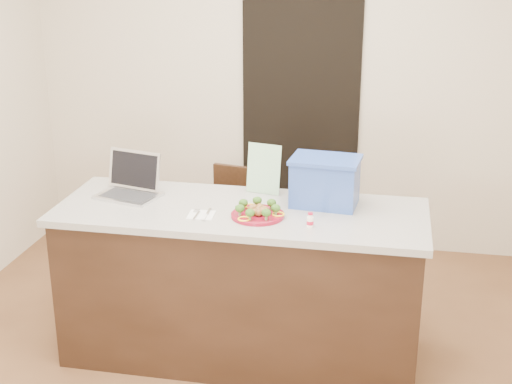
% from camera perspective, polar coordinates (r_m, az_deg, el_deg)
% --- Properties ---
extents(ground, '(4.00, 4.00, 0.00)m').
position_cam_1_polar(ground, '(4.16, -1.92, -14.50)').
color(ground, brown).
rests_on(ground, ground).
extents(room_shell, '(4.00, 4.00, 4.00)m').
position_cam_1_polar(room_shell, '(3.52, -2.21, 7.90)').
color(room_shell, white).
rests_on(room_shell, ground).
extents(doorway, '(0.90, 0.02, 2.00)m').
position_cam_1_polar(doorway, '(5.55, 3.56, 5.61)').
color(doorway, black).
rests_on(doorway, ground).
extents(island, '(2.06, 0.76, 0.92)m').
position_cam_1_polar(island, '(4.14, -1.21, -7.29)').
color(island, black).
rests_on(island, ground).
extents(plate, '(0.29, 0.29, 0.02)m').
position_cam_1_polar(plate, '(3.84, 0.14, -1.83)').
color(plate, maroon).
rests_on(plate, island).
extents(meatballs, '(0.12, 0.12, 0.04)m').
position_cam_1_polar(meatballs, '(3.83, 0.20, -1.44)').
color(meatballs, brown).
rests_on(meatballs, plate).
extents(broccoli, '(0.24, 0.24, 0.04)m').
position_cam_1_polar(broccoli, '(3.82, 0.14, -1.19)').
color(broccoli, '#234813').
rests_on(broccoli, plate).
extents(pepper_rings, '(0.24, 0.26, 0.01)m').
position_cam_1_polar(pepper_rings, '(3.84, 0.14, -1.69)').
color(pepper_rings, yellow).
rests_on(pepper_rings, plate).
extents(napkin, '(0.15, 0.15, 0.01)m').
position_cam_1_polar(napkin, '(3.87, -4.41, -1.85)').
color(napkin, silver).
rests_on(napkin, island).
extents(fork, '(0.03, 0.15, 0.00)m').
position_cam_1_polar(fork, '(3.88, -4.66, -1.70)').
color(fork, '#ABACB0').
rests_on(fork, napkin).
extents(knife, '(0.02, 0.18, 0.01)m').
position_cam_1_polar(knife, '(3.85, -4.04, -1.87)').
color(knife, silver).
rests_on(knife, napkin).
extents(yogurt_bottle, '(0.04, 0.04, 0.08)m').
position_cam_1_polar(yogurt_bottle, '(3.71, 4.35, -2.34)').
color(yogurt_bottle, white).
rests_on(yogurt_bottle, island).
extents(laptop, '(0.39, 0.35, 0.24)m').
position_cam_1_polar(laptop, '(4.23, -9.96, 0.70)').
color(laptop, silver).
rests_on(laptop, island).
extents(leaflet, '(0.21, 0.09, 0.29)m').
position_cam_1_polar(leaflet, '(4.16, 0.62, 1.86)').
color(leaflet, white).
rests_on(leaflet, island).
extents(blue_box, '(0.40, 0.31, 0.27)m').
position_cam_1_polar(blue_box, '(3.99, 5.54, 0.87)').
color(blue_box, '#2B499D').
rests_on(blue_box, island).
extents(chair, '(0.44, 0.44, 0.84)m').
position_cam_1_polar(chair, '(5.00, -1.62, -2.21)').
color(chair, '#331C0F').
rests_on(chair, ground).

